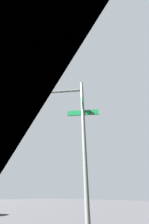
{
  "coord_description": "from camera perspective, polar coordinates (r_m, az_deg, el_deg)",
  "views": [
    {
      "loc": [
        -9.14,
        -4.43,
        1.72
      ],
      "look_at": [
        -6.2,
        -7.8,
        4.75
      ],
      "focal_mm": 19.65,
      "sensor_mm": 36.0,
      "label": 1
    }
  ],
  "objects": [
    {
      "name": "traffic_signal_near",
      "position": [
        4.4,
        -8.86,
        -2.9
      ],
      "size": [
        2.4,
        1.83,
        5.64
      ],
      "color": "#474C47",
      "rests_on": "ground_plane"
    }
  ]
}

